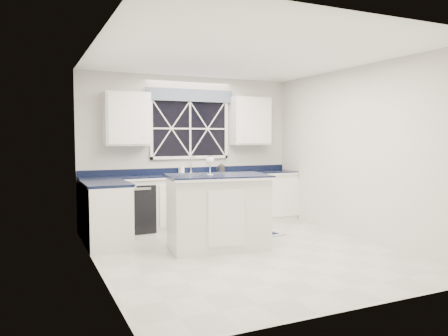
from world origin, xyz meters
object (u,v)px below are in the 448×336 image
wine_glass (210,162)px  kettle (221,168)px  island (218,211)px  dishwasher (134,207)px  soap_bottle (181,169)px  faucet (191,164)px

wine_glass → kettle: bearing=60.9°
island → wine_glass: size_ratio=5.63×
kettle → wine_glass: wine_glass is taller
kettle → wine_glass: size_ratio=0.88×
dishwasher → island: 1.81m
kettle → wine_glass: bearing=-143.8°
soap_bottle → dishwasher: bearing=-168.6°
dishwasher → faucet: 1.31m
island → soap_bottle: 1.85m
wine_glass → soap_bottle: size_ratio=1.57×
faucet → kettle: bearing=-13.6°
island → kettle: size_ratio=6.43×
dishwasher → wine_glass: (0.73, -1.57, 0.84)m
kettle → island: bearing=-140.5°
wine_glass → soap_bottle: 1.78m
kettle → soap_bottle: size_ratio=1.38×
faucet → wine_glass: bearing=-101.8°
kettle → soap_bottle: kettle is taller
island → kettle: kettle is taller
dishwasher → soap_bottle: bearing=11.4°
dishwasher → kettle: kettle is taller
wine_glass → island: bearing=-14.9°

